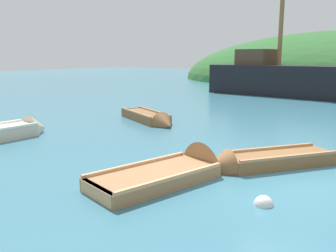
# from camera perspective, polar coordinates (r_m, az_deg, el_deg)

# --- Properties ---
(ground_plane) EXTENTS (120.00, 120.00, 0.00)m
(ground_plane) POSITION_cam_1_polar(r_m,az_deg,el_deg) (8.49, 18.72, -7.73)
(ground_plane) COLOR teal
(sailing_ship) EXTENTS (15.80, 5.10, 12.89)m
(sailing_ship) POSITION_cam_1_polar(r_m,az_deg,el_deg) (25.64, 20.76, 6.22)
(sailing_ship) COLOR black
(sailing_ship) RESTS_ON ground
(rowboat_portside) EXTENTS (1.21, 3.02, 1.01)m
(rowboat_portside) POSITION_cam_1_polar(r_m,az_deg,el_deg) (12.95, -23.90, -1.05)
(rowboat_portside) COLOR beige
(rowboat_portside) RESTS_ON ground
(rowboat_outer_left) EXTENTS (2.78, 3.25, 0.87)m
(rowboat_outer_left) POSITION_cam_1_polar(r_m,az_deg,el_deg) (9.01, 14.51, -5.78)
(rowboat_outer_left) COLOR brown
(rowboat_outer_left) RESTS_ON ground
(rowboat_center) EXTENTS (3.69, 2.49, 0.90)m
(rowboat_center) POSITION_cam_1_polar(r_m,az_deg,el_deg) (14.65, -2.78, 1.04)
(rowboat_center) COLOR brown
(rowboat_center) RESTS_ON ground
(rowboat_far) EXTENTS (2.13, 3.67, 1.21)m
(rowboat_far) POSITION_cam_1_polar(r_m,az_deg,el_deg) (8.07, 1.65, -7.54)
(rowboat_far) COLOR #9E7047
(rowboat_far) RESTS_ON ground
(buoy_white) EXTENTS (0.35, 0.35, 0.35)m
(buoy_white) POSITION_cam_1_polar(r_m,az_deg,el_deg) (6.87, 14.93, -12.03)
(buoy_white) COLOR white
(buoy_white) RESTS_ON ground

